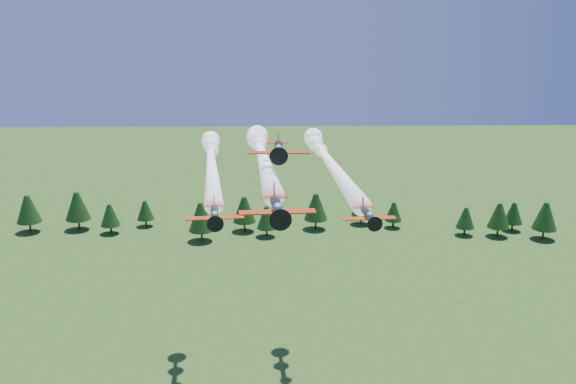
{
  "coord_description": "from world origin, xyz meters",
  "views": [
    {
      "loc": [
        -1.76,
        -75.92,
        65.35
      ],
      "look_at": [
        0.01,
        0.0,
        43.95
      ],
      "focal_mm": 40.0,
      "sensor_mm": 36.0,
      "label": 1
    }
  ],
  "objects_px": {
    "plane_lead": "(262,155)",
    "plane_slot": "(279,149)",
    "plane_left": "(211,161)",
    "plane_right": "(328,160)"
  },
  "relations": [
    {
      "from": "plane_lead",
      "to": "plane_slot",
      "type": "distance_m",
      "value": 11.99
    },
    {
      "from": "plane_left",
      "to": "plane_slot",
      "type": "distance_m",
      "value": 26.32
    },
    {
      "from": "plane_lead",
      "to": "plane_right",
      "type": "xyz_separation_m",
      "value": [
        11.06,
        12.19,
        -3.69
      ]
    },
    {
      "from": "plane_lead",
      "to": "plane_slot",
      "type": "bearing_deg",
      "value": -82.43
    },
    {
      "from": "plane_lead",
      "to": "plane_left",
      "type": "distance_m",
      "value": 14.94
    },
    {
      "from": "plane_lead",
      "to": "plane_right",
      "type": "distance_m",
      "value": 16.87
    },
    {
      "from": "plane_lead",
      "to": "plane_left",
      "type": "relative_size",
      "value": 0.92
    },
    {
      "from": "plane_lead",
      "to": "plane_slot",
      "type": "height_order",
      "value": "plane_slot"
    },
    {
      "from": "plane_left",
      "to": "plane_right",
      "type": "bearing_deg",
      "value": -4.15
    },
    {
      "from": "plane_right",
      "to": "plane_slot",
      "type": "xyz_separation_m",
      "value": [
        -8.67,
        -23.5,
        6.88
      ]
    }
  ]
}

